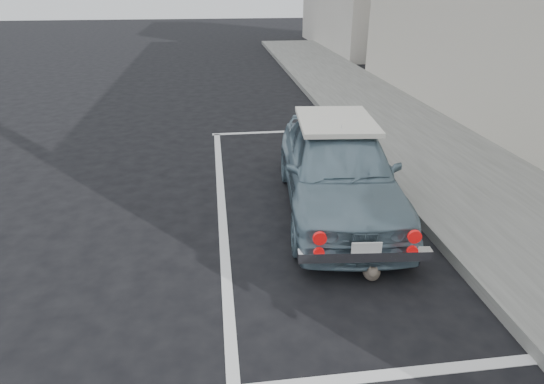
% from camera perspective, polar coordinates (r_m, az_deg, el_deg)
% --- Properties ---
extents(ground, '(80.00, 80.00, 0.00)m').
position_cam_1_polar(ground, '(4.59, 6.70, -17.83)').
color(ground, black).
rests_on(ground, ground).
extents(sidewalk, '(2.80, 40.00, 0.15)m').
position_cam_1_polar(sidewalk, '(7.33, 27.86, -2.50)').
color(sidewalk, '#62615D').
rests_on(sidewalk, ground).
extents(pline_rear, '(3.00, 0.12, 0.01)m').
position_cam_1_polar(pline_rear, '(4.38, 15.18, -21.18)').
color(pline_rear, silver).
rests_on(pline_rear, ground).
extents(pline_front, '(3.00, 0.12, 0.01)m').
position_cam_1_polar(pline_front, '(10.32, 0.92, 7.56)').
color(pline_front, silver).
rests_on(pline_front, ground).
extents(pline_side, '(0.12, 7.00, 0.01)m').
position_cam_1_polar(pline_side, '(6.97, -6.36, -1.56)').
color(pline_side, silver).
rests_on(pline_side, ground).
extents(retro_coupe, '(1.90, 3.98, 1.31)m').
position_cam_1_polar(retro_coupe, '(6.62, 8.28, 3.10)').
color(retro_coupe, '#7490A0').
rests_on(retro_coupe, ground).
extents(cat, '(0.29, 0.45, 0.25)m').
position_cam_1_polar(cat, '(5.37, 12.40, -9.51)').
color(cat, '#6D6053').
rests_on(cat, ground).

